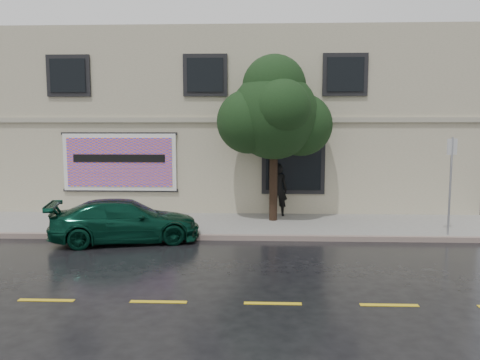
{
  "coord_description": "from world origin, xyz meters",
  "views": [
    {
      "loc": [
        1.9,
        -12.11,
        3.37
      ],
      "look_at": [
        1.36,
        2.2,
        1.72
      ],
      "focal_mm": 35.0,
      "sensor_mm": 36.0,
      "label": 1
    }
  ],
  "objects_px": {
    "street_tree": "(274,116)",
    "car": "(126,221)",
    "pedestrian": "(278,190)",
    "fire_hydrant": "(117,219)"
  },
  "relations": [
    {
      "from": "car",
      "to": "pedestrian",
      "type": "height_order",
      "value": "pedestrian"
    },
    {
      "from": "pedestrian",
      "to": "fire_hydrant",
      "type": "relative_size",
      "value": 2.26
    },
    {
      "from": "pedestrian",
      "to": "fire_hydrant",
      "type": "bearing_deg",
      "value": 33.47
    },
    {
      "from": "car",
      "to": "fire_hydrant",
      "type": "relative_size",
      "value": 5.12
    },
    {
      "from": "pedestrian",
      "to": "street_tree",
      "type": "distance_m",
      "value": 2.76
    },
    {
      "from": "car",
      "to": "fire_hydrant",
      "type": "distance_m",
      "value": 0.75
    },
    {
      "from": "pedestrian",
      "to": "fire_hydrant",
      "type": "distance_m",
      "value": 5.78
    },
    {
      "from": "car",
      "to": "fire_hydrant",
      "type": "height_order",
      "value": "car"
    },
    {
      "from": "street_tree",
      "to": "car",
      "type": "bearing_deg",
      "value": -149.57
    },
    {
      "from": "street_tree",
      "to": "fire_hydrant",
      "type": "xyz_separation_m",
      "value": [
        -4.84,
        -1.98,
        -3.16
      ]
    }
  ]
}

